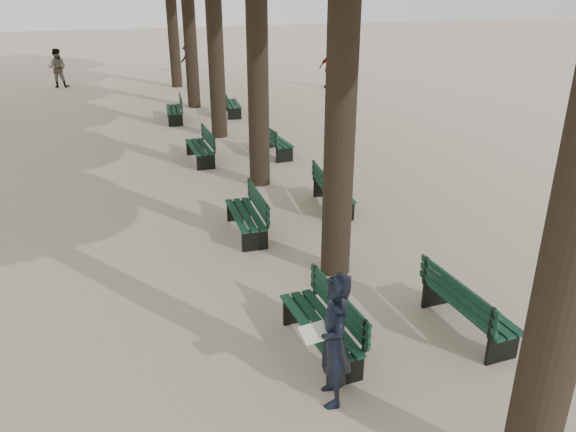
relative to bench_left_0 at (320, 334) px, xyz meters
name	(u,v)px	position (x,y,z in m)	size (l,w,h in m)	color
ground	(318,395)	(-0.37, -0.86, -0.27)	(120.00, 120.00, 0.00)	#C9AF98
bench_left_0	(320,334)	(0.00, 0.00, 0.00)	(0.67, 1.83, 0.92)	black
bench_left_1	(246,222)	(0.00, 4.18, 0.00)	(0.64, 1.82, 0.92)	black
bench_left_2	(200,153)	(0.00, 9.49, 0.00)	(0.61, 1.81, 0.92)	black
bench_left_3	(175,114)	(0.00, 14.79, 0.00)	(0.74, 1.85, 0.92)	black
bench_right_0	(467,315)	(2.27, -0.24, 0.00)	(0.64, 1.82, 0.92)	black
bench_right_1	(333,197)	(2.27, 4.96, 0.00)	(0.78, 1.85, 0.92)	black
bench_right_2	(275,146)	(2.27, 9.46, 0.00)	(0.67, 1.83, 0.92)	black
bench_right_3	(232,108)	(2.27, 15.14, 0.00)	(0.75, 1.85, 0.92)	black
man_with_map	(334,340)	(-0.23, -0.98, 0.61)	(0.68, 0.76, 1.77)	black
pedestrian_a	(57,68)	(-4.35, 23.84, 0.65)	(0.89, 0.37, 1.84)	#262628
pedestrian_b	(188,59)	(2.39, 26.42, 0.49)	(0.99, 0.31, 1.53)	#262628
pedestrian_c	(329,69)	(8.13, 19.52, 0.64)	(1.07, 0.37, 1.83)	#262628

